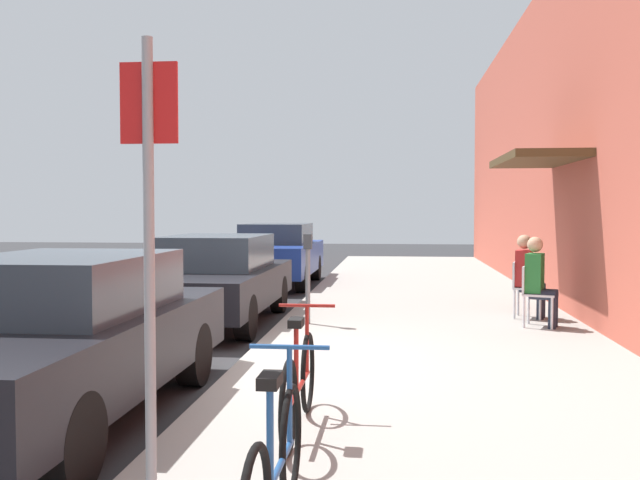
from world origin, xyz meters
TOP-DOWN VIEW (x-y plane):
  - ground_plane at (0.00, 0.00)m, footprint 60.00×60.00m
  - sidewalk_slab at (2.25, 2.00)m, footprint 4.50×32.00m
  - building_facade at (4.65, 2.01)m, footprint 1.40×32.00m
  - parked_car_0 at (-1.10, -1.98)m, footprint 1.80×4.40m
  - parked_car_1 at (-1.10, 3.23)m, footprint 1.80×4.40m
  - parked_car_2 at (-1.10, 8.95)m, footprint 1.80×4.40m
  - parking_meter at (0.45, 2.64)m, footprint 0.12×0.10m
  - street_sign at (0.40, -3.89)m, footprint 0.32×0.06m
  - bicycle_0 at (1.14, -4.14)m, footprint 0.46×1.71m
  - bicycle_1 at (1.02, -2.39)m, footprint 0.46×1.71m
  - cafe_chair_0 at (3.71, 2.74)m, footprint 0.56×0.56m
  - seated_patron_0 at (3.77, 2.72)m, footprint 0.51×0.47m
  - cafe_chair_1 at (3.71, 3.58)m, footprint 0.55×0.55m
  - seated_patron_1 at (3.77, 3.57)m, footprint 0.51×0.46m

SIDE VIEW (x-z plane):
  - ground_plane at x=0.00m, z-range 0.00..0.00m
  - sidewalk_slab at x=2.25m, z-range 0.00..0.12m
  - bicycle_0 at x=1.14m, z-range 0.03..0.93m
  - bicycle_1 at x=1.02m, z-range 0.03..0.93m
  - cafe_chair_0 at x=3.71m, z-range 0.19..1.06m
  - cafe_chair_1 at x=3.71m, z-range 0.19..1.06m
  - parked_car_1 at x=-1.10m, z-range 0.02..1.41m
  - parked_car_0 at x=-1.10m, z-range 0.02..1.43m
  - parked_car_2 at x=-1.10m, z-range 0.02..1.49m
  - seated_patron_0 at x=3.77m, z-range 0.17..1.46m
  - seated_patron_1 at x=3.77m, z-range 0.17..1.46m
  - parking_meter at x=0.45m, z-range 0.23..1.55m
  - street_sign at x=0.40m, z-range 0.34..2.94m
  - building_facade at x=4.65m, z-range 0.00..6.12m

